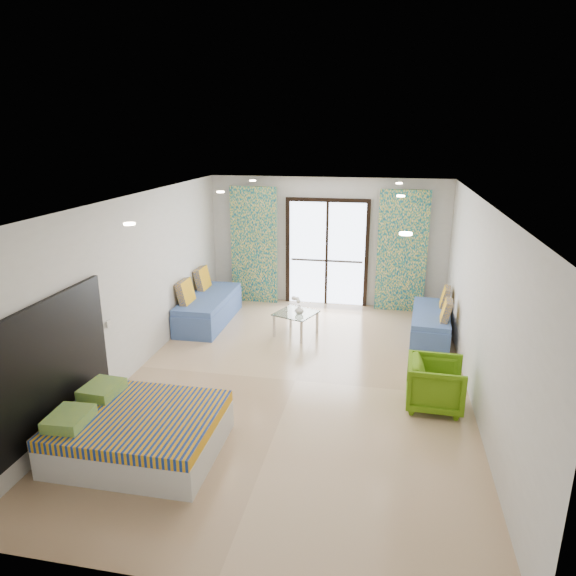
% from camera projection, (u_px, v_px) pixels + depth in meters
% --- Properties ---
extents(floor, '(5.00, 7.50, 0.01)m').
position_uv_depth(floor, '(295.00, 381.00, 7.71)').
color(floor, tan).
rests_on(floor, ground).
extents(ceiling, '(5.00, 7.50, 0.01)m').
position_uv_depth(ceiling, '(296.00, 200.00, 6.92)').
color(ceiling, silver).
rests_on(ceiling, ground).
extents(wall_back, '(5.00, 0.01, 2.70)m').
position_uv_depth(wall_back, '(327.00, 242.00, 10.84)').
color(wall_back, silver).
rests_on(wall_back, ground).
extents(wall_front, '(5.00, 0.01, 2.70)m').
position_uv_depth(wall_front, '(206.00, 447.00, 3.80)').
color(wall_front, silver).
rests_on(wall_front, ground).
extents(wall_left, '(0.01, 7.50, 2.70)m').
position_uv_depth(wall_left, '(134.00, 286.00, 7.77)').
color(wall_left, silver).
rests_on(wall_left, ground).
extents(wall_right, '(0.01, 7.50, 2.70)m').
position_uv_depth(wall_right, '(479.00, 306.00, 6.86)').
color(wall_right, silver).
rests_on(wall_right, ground).
extents(balcony_door, '(1.76, 0.08, 2.28)m').
position_uv_depth(balcony_door, '(327.00, 247.00, 10.84)').
color(balcony_door, black).
rests_on(balcony_door, floor).
extents(balcony_rail, '(1.52, 0.03, 0.04)m').
position_uv_depth(balcony_rail, '(327.00, 261.00, 10.94)').
color(balcony_rail, '#595451').
rests_on(balcony_rail, balcony_door).
extents(curtain_left, '(1.00, 0.10, 2.50)m').
position_uv_depth(curtain_left, '(254.00, 245.00, 10.98)').
color(curtain_left, silver).
rests_on(curtain_left, floor).
extents(curtain_right, '(1.00, 0.10, 2.50)m').
position_uv_depth(curtain_right, '(402.00, 252.00, 10.41)').
color(curtain_right, silver).
rests_on(curtain_right, floor).
extents(downlight_a, '(0.12, 0.12, 0.02)m').
position_uv_depth(downlight_a, '(129.00, 224.00, 5.31)').
color(downlight_a, '#FFE0B2').
rests_on(downlight_a, ceiling).
extents(downlight_b, '(0.12, 0.12, 0.02)m').
position_uv_depth(downlight_b, '(406.00, 234.00, 4.80)').
color(downlight_b, '#FFE0B2').
rests_on(downlight_b, ceiling).
extents(downlight_c, '(0.12, 0.12, 0.02)m').
position_uv_depth(downlight_c, '(221.00, 192.00, 8.13)').
color(downlight_c, '#FFE0B2').
rests_on(downlight_c, ceiling).
extents(downlight_d, '(0.12, 0.12, 0.02)m').
position_uv_depth(downlight_d, '(401.00, 196.00, 7.61)').
color(downlight_d, '#FFE0B2').
rests_on(downlight_d, ceiling).
extents(downlight_e, '(0.12, 0.12, 0.02)m').
position_uv_depth(downlight_e, '(253.00, 181.00, 10.00)').
color(downlight_e, '#FFE0B2').
rests_on(downlight_e, ceiling).
extents(downlight_f, '(0.12, 0.12, 0.02)m').
position_uv_depth(downlight_f, '(399.00, 183.00, 9.49)').
color(downlight_f, '#FFE0B2').
rests_on(downlight_f, ceiling).
extents(headboard, '(0.06, 2.10, 1.50)m').
position_uv_depth(headboard, '(53.00, 362.00, 5.89)').
color(headboard, black).
rests_on(headboard, floor).
extents(switch_plate, '(0.02, 0.10, 0.10)m').
position_uv_depth(switch_plate, '(109.00, 324.00, 7.06)').
color(switch_plate, silver).
rests_on(switch_plate, wall_left).
extents(bed, '(1.80, 1.47, 0.62)m').
position_uv_depth(bed, '(138.00, 431.00, 5.94)').
color(bed, silver).
rests_on(bed, floor).
extents(daybed_left, '(0.78, 1.98, 0.97)m').
position_uv_depth(daybed_left, '(208.00, 307.00, 10.00)').
color(daybed_left, '#4563A5').
rests_on(daybed_left, floor).
extents(daybed_right, '(0.78, 1.74, 0.84)m').
position_uv_depth(daybed_right, '(431.00, 322.00, 9.33)').
color(daybed_right, '#4563A5').
rests_on(daybed_right, floor).
extents(coffee_table, '(0.85, 0.85, 0.76)m').
position_uv_depth(coffee_table, '(296.00, 315.00, 9.33)').
color(coffee_table, silver).
rests_on(coffee_table, floor).
extents(vase, '(0.21, 0.21, 0.16)m').
position_uv_depth(vase, '(299.00, 310.00, 9.22)').
color(vase, white).
rests_on(vase, coffee_table).
extents(armchair, '(0.71, 0.75, 0.75)m').
position_uv_depth(armchair, '(436.00, 382.00, 6.87)').
color(armchair, '#598E12').
rests_on(armchair, floor).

